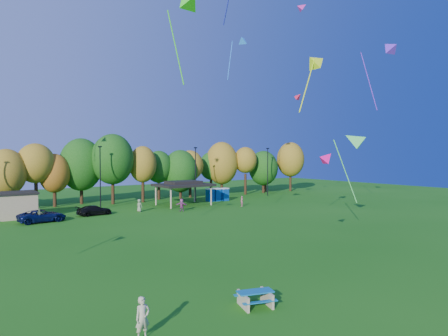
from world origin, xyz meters
TOP-DOWN VIEW (x-y plane):
  - ground at (0.00, 0.00)m, footprint 160.00×160.00m
  - tree_line at (-1.03, 45.51)m, footprint 93.57×10.55m
  - lamp_posts at (2.00, 40.00)m, footprint 64.50×0.25m
  - utility_building at (-10.00, 38.00)m, footprint 6.30×4.30m
  - pavilion at (14.00, 37.00)m, footprint 8.20×6.20m
  - porta_potties at (21.34, 38.45)m, footprint 3.75×1.69m
  - picnic_table at (-3.34, -1.27)m, footprint 2.24×2.02m
  - kite_flyer at (-9.63, -1.32)m, footprint 0.70×0.48m
  - car_c at (-7.16, 32.91)m, footprint 5.46×2.93m
  - car_d at (-0.53, 34.71)m, footprint 4.62×2.25m
  - far_person_1 at (-7.56, 32.20)m, footprint 1.10×0.75m
  - far_person_2 at (20.39, 30.47)m, footprint 0.52×0.65m
  - far_person_3 at (5.45, 34.15)m, footprint 0.87×1.01m
  - far_person_4 at (10.47, 31.30)m, footprint 1.38×1.64m
  - kite_0 at (6.70, 2.54)m, footprint 1.52×1.32m
  - kite_2 at (20.59, 18.36)m, footprint 1.85×1.73m
  - kite_3 at (-0.77, 10.28)m, footprint 1.94×4.58m
  - kite_5 at (16.94, 25.80)m, footprint 3.49×2.80m
  - kite_8 at (10.74, 7.10)m, footprint 3.46×1.69m
  - kite_9 at (26.80, 10.54)m, footprint 2.07×5.05m
  - kite_12 at (16.78, 7.89)m, footprint 3.33×4.39m
  - kite_13 at (26.07, 24.33)m, footprint 1.42×1.65m

SIDE VIEW (x-z plane):
  - ground at x=0.00m, z-range 0.00..0.00m
  - picnic_table at x=-3.34m, z-range 0.07..0.88m
  - car_d at x=-0.53m, z-range 0.00..1.29m
  - car_c at x=-7.16m, z-range 0.00..1.46m
  - far_person_2 at x=20.39m, z-range 0.00..1.57m
  - far_person_1 at x=-7.56m, z-range 0.00..1.73m
  - far_person_3 at x=5.45m, z-range 0.00..1.76m
  - far_person_4 at x=10.47m, z-range 0.00..1.77m
  - kite_flyer at x=-9.63m, z-range 0.00..1.83m
  - porta_potties at x=21.34m, z-range 0.01..2.19m
  - utility_building at x=-10.00m, z-range 0.01..3.26m
  - pavilion at x=14.00m, z-range 1.34..5.11m
  - lamp_posts at x=2.00m, z-range 0.36..9.45m
  - tree_line at x=-1.03m, z-range 0.34..11.49m
  - kite_0 at x=6.70m, z-range 7.05..8.33m
  - kite_12 at x=16.78m, z-range 5.43..13.15m
  - kite_8 at x=10.74m, z-range 13.22..18.88m
  - kite_13 at x=26.07m, z-range 15.66..17.05m
  - kite_3 at x=-0.77m, z-range 16.09..23.71m
  - kite_9 at x=26.80m, z-range 16.22..24.75m
  - kite_5 at x=16.94m, z-range 20.02..26.47m
  - kite_2 at x=20.59m, z-range 25.54..27.05m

